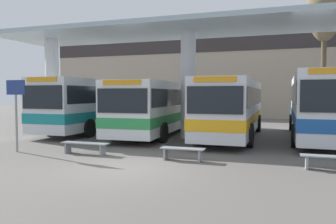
{
  "coord_description": "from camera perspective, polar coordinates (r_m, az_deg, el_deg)",
  "views": [
    {
      "loc": [
        4.58,
        -9.5,
        2.4
      ],
      "look_at": [
        0.0,
        4.2,
        1.6
      ],
      "focal_mm": 35.0,
      "sensor_mm": 36.0,
      "label": 1
    }
  ],
  "objects": [
    {
      "name": "ground_plane",
      "position": [
        10.81,
        -7.18,
        -9.67
      ],
      "size": [
        100.0,
        100.0,
        0.0
      ],
      "primitive_type": "plane",
      "color": "#605B56"
    },
    {
      "name": "townhouse_backdrop",
      "position": [
        33.72,
        10.72,
        7.7
      ],
      "size": [
        40.0,
        0.58,
        8.75
      ],
      "color": "tan",
      "rests_on": "ground_plane"
    },
    {
      "name": "station_canopy",
      "position": [
        17.93,
        3.56,
        11.58
      ],
      "size": [
        22.55,
        5.3,
        6.01
      ],
      "color": "silver",
      "rests_on": "ground_plane"
    },
    {
      "name": "transit_bus_left_bay",
      "position": [
        22.16,
        -11.55,
        1.61
      ],
      "size": [
        2.89,
        11.49,
        3.27
      ],
      "rotation": [
        0.0,
        0.0,
        3.14
      ],
      "color": "silver",
      "rests_on": "ground_plane"
    },
    {
      "name": "transit_bus_center_bay",
      "position": [
        19.42,
        -1.81,
        1.13
      ],
      "size": [
        3.17,
        10.48,
        3.05
      ],
      "rotation": [
        0.0,
        0.0,
        3.19
      ],
      "color": "white",
      "rests_on": "ground_plane"
    },
    {
      "name": "transit_bus_right_bay",
      "position": [
        18.5,
        11.19,
        1.12
      ],
      "size": [
        2.75,
        10.98,
        3.12
      ],
      "rotation": [
        0.0,
        0.0,
        3.14
      ],
      "color": "silver",
      "rests_on": "ground_plane"
    },
    {
      "name": "transit_bus_far_right_bay",
      "position": [
        19.53,
        24.63,
        1.38
      ],
      "size": [
        2.96,
        12.47,
        3.39
      ],
      "rotation": [
        0.0,
        0.0,
        3.12
      ],
      "color": "silver",
      "rests_on": "ground_plane"
    },
    {
      "name": "waiting_bench_near_pillar",
      "position": [
        13.51,
        -14.27,
        -5.65
      ],
      "size": [
        1.99,
        0.44,
        0.46
      ],
      "color": "gray",
      "rests_on": "ground_plane"
    },
    {
      "name": "waiting_bench_mid_platform",
      "position": [
        11.53,
        26.93,
        -7.41
      ],
      "size": [
        1.96,
        0.44,
        0.46
      ],
      "color": "gray",
      "rests_on": "ground_plane"
    },
    {
      "name": "waiting_bench_far_platform",
      "position": [
        11.85,
        2.56,
        -6.85
      ],
      "size": [
        1.6,
        0.44,
        0.46
      ],
      "color": "gray",
      "rests_on": "ground_plane"
    },
    {
      "name": "info_sign_platform",
      "position": [
        14.85,
        -24.96,
        1.78
      ],
      "size": [
        0.9,
        0.09,
        2.97
      ],
      "color": "gray",
      "rests_on": "ground_plane"
    },
    {
      "name": "poplar_tree_behind_left",
      "position": [
        26.62,
        25.67,
        16.24
      ],
      "size": [
        2.37,
        2.37,
        11.33
      ],
      "color": "#473A2B",
      "rests_on": "ground_plane"
    }
  ]
}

